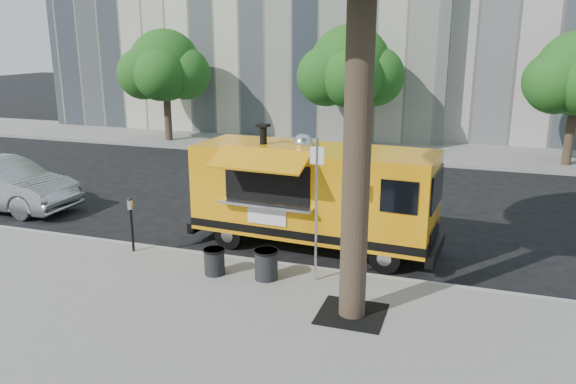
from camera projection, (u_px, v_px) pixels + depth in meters
name	position (u px, v px, depth m)	size (l,w,h in m)	color
ground	(272.00, 252.00, 13.68)	(120.00, 120.00, 0.00)	black
sidewalk	(194.00, 326.00, 10.00)	(60.00, 6.00, 0.15)	gray
curb	(258.00, 263.00, 12.81)	(60.00, 0.14, 0.16)	#999993
far_sidewalk	(373.00, 149.00, 25.99)	(60.00, 5.00, 0.15)	gray
tree_well	(352.00, 314.00, 10.27)	(1.20, 1.20, 0.02)	black
far_tree_a	(165.00, 66.00, 27.01)	(3.42, 3.42, 5.36)	#33261C
far_tree_b	(350.00, 67.00, 24.58)	(3.60, 3.60, 5.50)	#33261C
sign_post	(316.00, 202.00, 11.29)	(0.28, 0.06, 3.00)	silver
parking_meter	(131.00, 218.00, 13.11)	(0.11, 0.11, 1.33)	black
food_truck	(312.00, 193.00, 13.57)	(6.21, 3.00, 2.99)	#FFA10D
sedan	(3.00, 185.00, 16.93)	(1.62, 4.65, 1.53)	#A3A6AA
trash_bin_left	(266.00, 263.00, 11.71)	(0.53, 0.53, 0.64)	black
trash_bin_right	(214.00, 261.00, 11.96)	(0.47, 0.47, 0.57)	black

